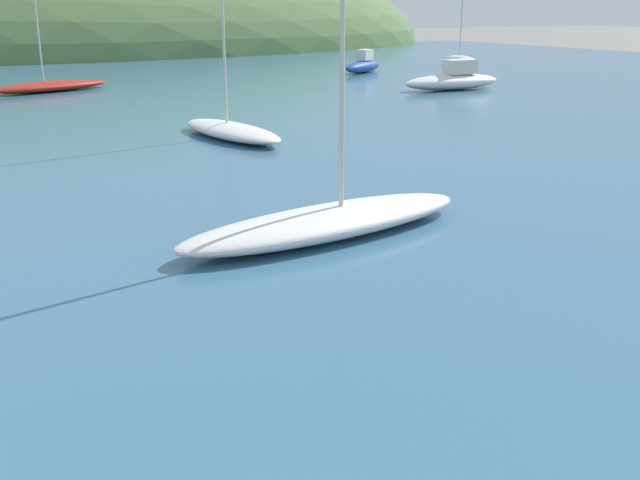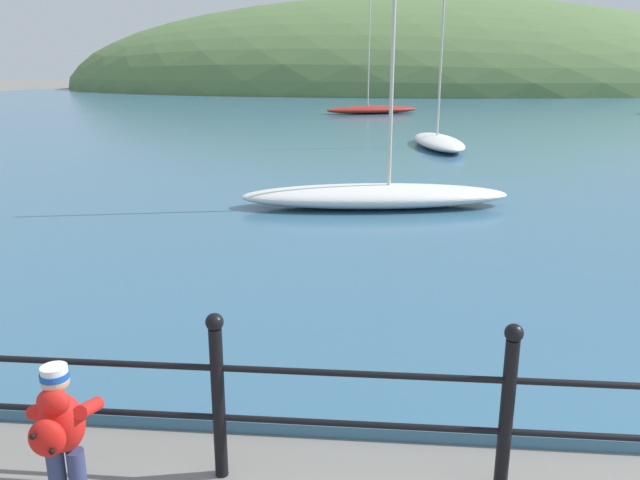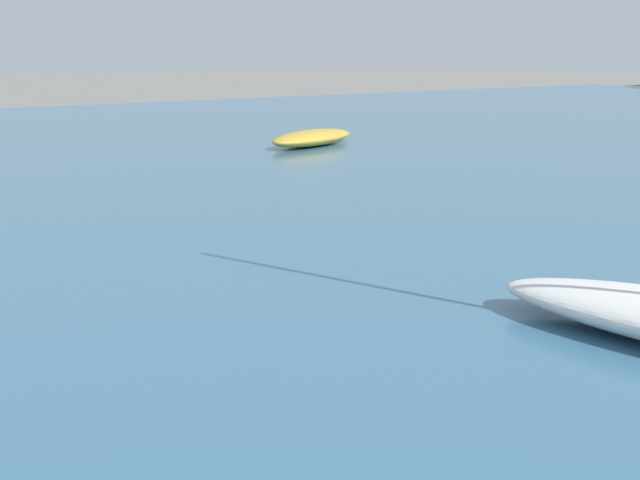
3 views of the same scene
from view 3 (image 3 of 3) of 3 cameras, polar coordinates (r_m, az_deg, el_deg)
The scene contains 1 object.
boat_mid_harbor at distance 23.88m, azimuth -0.48°, elevation 6.56°, with size 2.33×3.72×0.41m.
Camera 3 is at (-0.58, 2.36, 2.56)m, focal length 50.00 mm.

